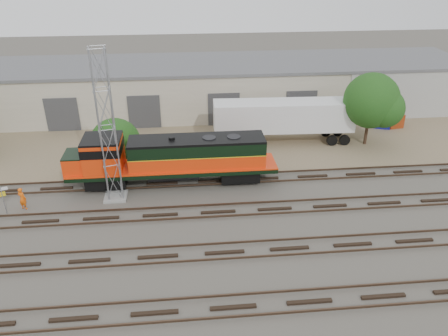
{
  "coord_description": "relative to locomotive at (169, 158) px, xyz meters",
  "views": [
    {
      "loc": [
        -2.1,
        -24.0,
        16.67
      ],
      "look_at": [
        0.65,
        4.0,
        2.2
      ],
      "focal_mm": 35.0,
      "sensor_mm": 36.0,
      "label": 1
    }
  ],
  "objects": [
    {
      "name": "ground",
      "position": [
        3.34,
        -6.0,
        -2.21
      ],
      "size": [
        140.0,
        140.0,
        0.0
      ],
      "primitive_type": "plane",
      "color": "#47423A",
      "rests_on": "ground"
    },
    {
      "name": "tracks",
      "position": [
        3.34,
        -9.0,
        -2.13
      ],
      "size": [
        80.0,
        20.4,
        0.28
      ],
      "color": "black",
      "rests_on": "ground"
    },
    {
      "name": "tree_east",
      "position": [
        18.25,
        5.71,
        1.89
      ],
      "size": [
        5.22,
        4.97,
        6.72
      ],
      "color": "#382619",
      "rests_on": "ground"
    },
    {
      "name": "dirt_strip",
      "position": [
        3.34,
        9.0,
        -2.2
      ],
      "size": [
        80.0,
        16.0,
        0.02
      ],
      "primitive_type": "cube",
      "color": "#726047",
      "rests_on": "ground"
    },
    {
      "name": "semi_trailer",
      "position": [
        10.71,
        7.13,
        0.28
      ],
      "size": [
        12.95,
        3.04,
        3.96
      ],
      "rotation": [
        0.0,
        0.0,
        -0.04
      ],
      "color": "silver",
      "rests_on": "ground"
    },
    {
      "name": "warehouse",
      "position": [
        3.38,
        16.98,
        0.44
      ],
      "size": [
        58.4,
        10.4,
        5.3
      ],
      "color": "beige",
      "rests_on": "ground"
    },
    {
      "name": "sign_post",
      "position": [
        -11.25,
        -3.23,
        -0.72
      ],
      "size": [
        0.83,
        0.33,
        2.13
      ],
      "color": "gray",
      "rests_on": "ground"
    },
    {
      "name": "worker",
      "position": [
        -10.26,
        -2.62,
        -1.38
      ],
      "size": [
        0.72,
        0.61,
        1.67
      ],
      "primitive_type": "imported",
      "rotation": [
        0.0,
        0.0,
        2.72
      ],
      "color": "#FB5F0D",
      "rests_on": "ground"
    },
    {
      "name": "signal_tower",
      "position": [
        -4.0,
        -1.73,
        3.11
      ],
      "size": [
        1.61,
        1.61,
        10.95
      ],
      "rotation": [
        0.0,
        0.0,
        0.26
      ],
      "color": "gray",
      "rests_on": "ground"
    },
    {
      "name": "tree_mid",
      "position": [
        -4.31,
        3.87,
        -0.46
      ],
      "size": [
        4.44,
        4.23,
        4.23
      ],
      "color": "#382619",
      "rests_on": "ground"
    },
    {
      "name": "dumpster_blue",
      "position": [
        21.3,
        9.89,
        -1.46
      ],
      "size": [
        2.02,
        1.96,
        1.5
      ],
      "primitive_type": "cube",
      "rotation": [
        0.0,
        0.0,
        -0.35
      ],
      "color": "navy",
      "rests_on": "ground"
    },
    {
      "name": "dumpster_red",
      "position": [
        22.56,
        9.82,
        -1.51
      ],
      "size": [
        1.72,
        1.64,
        1.4
      ],
      "primitive_type": "cube",
      "rotation": [
        0.0,
        0.0,
        0.17
      ],
      "color": "maroon",
      "rests_on": "ground"
    },
    {
      "name": "locomotive",
      "position": [
        0.0,
        0.0,
        0.0
      ],
      "size": [
        15.87,
        2.78,
        3.81
      ],
      "color": "black",
      "rests_on": "tracks"
    }
  ]
}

